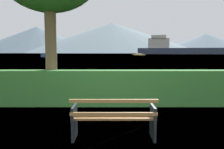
{
  "coord_description": "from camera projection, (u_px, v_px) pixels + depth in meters",
  "views": [
    {
      "loc": [
        -0.03,
        -4.49,
        1.75
      ],
      "look_at": [
        0.0,
        3.27,
        0.98
      ],
      "focal_mm": 36.38,
      "sensor_mm": 36.0,
      "label": 1
    }
  ],
  "objects": [
    {
      "name": "distant_hills",
      "position": [
        101.0,
        39.0,
        547.68
      ],
      "size": [
        703.15,
        403.6,
        70.07
      ],
      "color": "slate",
      "rests_on": "ground_plane"
    },
    {
      "name": "cargo_ship_large",
      "position": [
        186.0,
        49.0,
        204.36
      ],
      "size": [
        104.18,
        41.95,
        17.09
      ],
      "color": "#2D384C",
      "rests_on": "water_surface"
    },
    {
      "name": "hedge_row",
      "position": [
        112.0,
        88.0,
        7.48
      ],
      "size": [
        11.19,
        0.62,
        1.16
      ],
      "primitive_type": "cube",
      "color": "#387A33",
      "rests_on": "ground_plane"
    },
    {
      "name": "fishing_boat_near",
      "position": [
        138.0,
        55.0,
        131.48
      ],
      "size": [
        6.75,
        8.69,
        1.05
      ],
      "color": "gold",
      "rests_on": "water_surface"
    },
    {
      "name": "water_surface",
      "position": [
        111.0,
        53.0,
        310.73
      ],
      "size": [
        620.0,
        620.0,
        0.0
      ],
      "primitive_type": "plane",
      "color": "#7A99A8",
      "rests_on": "ground_plane"
    },
    {
      "name": "ground_plane",
      "position": [
        113.0,
        138.0,
        4.64
      ],
      "size": [
        1400.0,
        1400.0,
        0.0
      ],
      "primitive_type": "plane",
      "color": "#4C6B33"
    },
    {
      "name": "park_bench",
      "position": [
        113.0,
        118.0,
        4.54
      ],
      "size": [
        1.67,
        0.57,
        0.87
      ],
      "color": "#A0703F",
      "rests_on": "ground_plane"
    },
    {
      "name": "sailboat_mid",
      "position": [
        48.0,
        55.0,
        79.98
      ],
      "size": [
        5.55,
        3.65,
        2.2
      ],
      "color": "#335693",
      "rests_on": "water_surface"
    }
  ]
}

